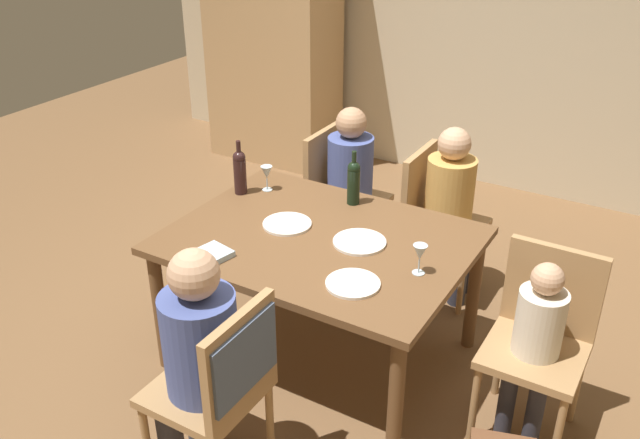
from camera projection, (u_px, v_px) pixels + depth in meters
ground_plane at (320, 354)px, 3.83m from camera, size 10.00×10.00×0.00m
rear_room_partition at (501, 20)px, 5.32m from camera, size 6.40×0.12×2.70m
armoire_cabinet at (273, 37)px, 5.92m from camera, size 1.18×0.62×2.18m
dining_table at (320, 251)px, 3.52m from camera, size 1.50×1.14×0.75m
chair_near at (227, 376)px, 2.77m from camera, size 0.46×0.44×0.92m
chair_far_left at (338, 189)px, 4.50m from camera, size 0.44×0.44×0.92m
chair_far_right at (434, 213)px, 4.19m from camera, size 0.44×0.44×0.92m
chair_right_end at (541, 331)px, 3.14m from camera, size 0.44×0.44×0.92m
person_woman_host at (197, 351)px, 2.81m from camera, size 0.36×0.31×1.14m
person_man_bearded at (354, 177)px, 4.40m from camera, size 0.34×0.29×1.10m
person_man_guest at (453, 201)px, 4.09m from camera, size 0.33×0.29×1.10m
person_child_small at (536, 339)px, 3.04m from camera, size 0.22×0.25×0.94m
wine_bottle_tall_green at (354, 181)px, 3.76m from camera, size 0.07×0.07×0.31m
wine_bottle_dark_red at (240, 171)px, 3.88m from camera, size 0.07×0.07×0.32m
wine_glass_near_left at (267, 173)px, 3.93m from camera, size 0.07×0.07×0.15m
wine_glass_centre at (420, 253)px, 3.13m from camera, size 0.07×0.07×0.15m
dinner_plate_host at (287, 224)px, 3.59m from camera, size 0.26×0.26×0.01m
dinner_plate_guest_left at (360, 242)px, 3.42m from camera, size 0.27×0.27×0.01m
dinner_plate_guest_right at (353, 284)px, 3.08m from camera, size 0.25×0.25×0.01m
folded_napkin at (215, 253)px, 3.31m from camera, size 0.18×0.15×0.03m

